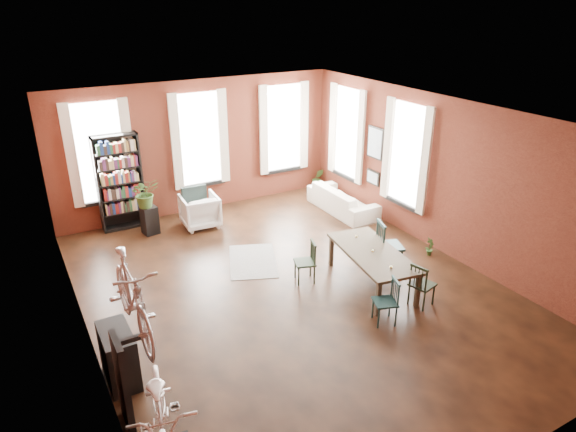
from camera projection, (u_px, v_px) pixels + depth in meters
room at (287, 167)px, 9.19m from camera, size 9.00×9.04×3.22m
dining_table at (371, 268)px, 9.46m from camera, size 1.23×2.13×0.69m
dining_chair_a at (385, 302)px, 8.34m from camera, size 0.46×0.46×0.78m
dining_chair_b at (305, 262)px, 9.56m from camera, size 0.46×0.46×0.80m
dining_chair_c at (422, 284)px, 8.82m from camera, size 0.46×0.46×0.81m
dining_chair_d at (390, 246)px, 9.93m from camera, size 0.60×0.60×1.02m
bookshelf at (120, 182)px, 11.53m from camera, size 1.00×0.32×2.20m
white_armchair at (200, 209)px, 11.86m from camera, size 0.86×0.82×0.83m
cream_sofa at (343, 196)px, 12.69m from camera, size 0.61×2.08×0.81m
striped_rug at (253, 261)px, 10.43m from camera, size 1.42×1.72×0.01m
bike_wall_rack at (123, 384)px, 6.20m from camera, size 0.16×0.60×1.30m
console_table at (119, 356)px, 7.08m from camera, size 0.40×0.80×0.80m
plant_stand at (150, 220)px, 11.53m from camera, size 0.37×0.37×0.65m
plant_by_sofa at (318, 184)px, 14.31m from camera, size 0.52×0.65×0.25m
plant_small at (429, 252)px, 10.64m from camera, size 0.32×0.44×0.14m
bicycle_floor at (158, 386)px, 5.45m from camera, size 0.88×1.15×1.96m
bicycle_hung at (129, 272)px, 5.73m from camera, size 0.47×1.00×1.66m
plant_on_stand at (145, 196)px, 11.29m from camera, size 0.66×0.72×0.52m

